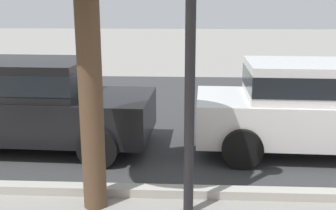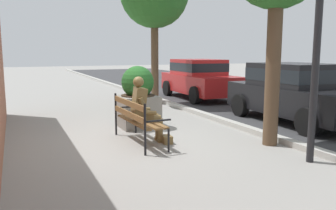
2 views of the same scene
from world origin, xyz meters
name	(u,v)px [view 1 (image 1 of 2)]	position (x,y,z in m)	size (l,w,h in m)	color
street_surface	(83,108)	(0.00, 7.50, 0.00)	(60.00, 9.00, 0.01)	#38383A
parked_car_black	(31,101)	(-0.15, 4.71, 0.84)	(4.16, 2.03, 1.56)	black
parked_car_white	(315,105)	(4.75, 4.71, 0.84)	(4.16, 2.03, 1.56)	silver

